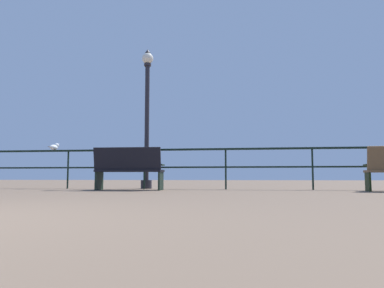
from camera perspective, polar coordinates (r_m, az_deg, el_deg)
pier_railing at (r=9.37m, az=-7.42°, el=-2.37°), size 20.64×0.05×1.01m
bench_near_left at (r=8.55m, az=-9.84°, el=-3.63°), size 1.57×0.74×0.98m
lamppost_center at (r=9.83m, az=-7.02°, el=4.97°), size 0.30×0.30×3.74m
seagull_on_rail at (r=10.36m, az=-20.67°, el=-0.41°), size 0.21×0.40×0.19m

